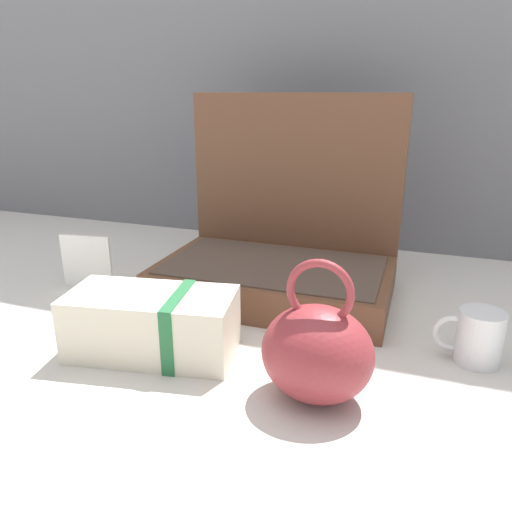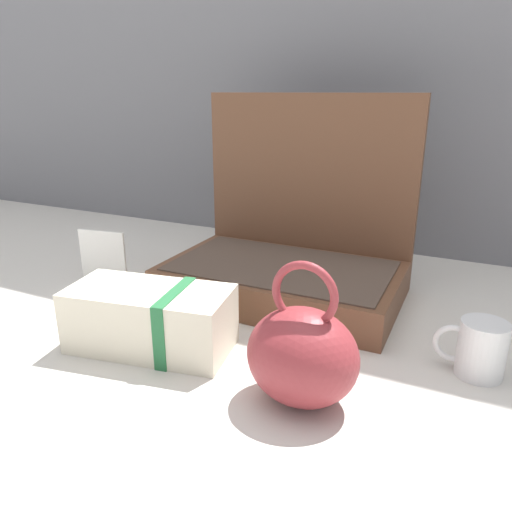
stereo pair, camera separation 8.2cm
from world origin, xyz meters
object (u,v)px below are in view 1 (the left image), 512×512
teal_pouch_handbag (317,352)px  coffee_mug (478,337)px  cream_toiletry_bag (154,324)px  info_card_left (87,262)px  open_suitcase (280,249)px

teal_pouch_handbag → coffee_mug: (0.22, 0.18, -0.03)m
cream_toiletry_bag → coffee_mug: 0.51m
teal_pouch_handbag → coffee_mug: teal_pouch_handbag is taller
coffee_mug → teal_pouch_handbag: bearing=-140.9°
coffee_mug → cream_toiletry_bag: bearing=-163.7°
cream_toiletry_bag → info_card_left: size_ratio=2.41×
info_card_left → coffee_mug: bearing=-12.3°
open_suitcase → coffee_mug: open_suitcase is taller
open_suitcase → cream_toiletry_bag: 0.35m
open_suitcase → teal_pouch_handbag: size_ratio=2.28×
coffee_mug → info_card_left: 0.78m
open_suitcase → cream_toiletry_bag: bearing=-109.4°
teal_pouch_handbag → coffee_mug: 0.28m
teal_pouch_handbag → info_card_left: (-0.56, 0.23, -0.01)m
cream_toiletry_bag → info_card_left: bearing=145.0°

